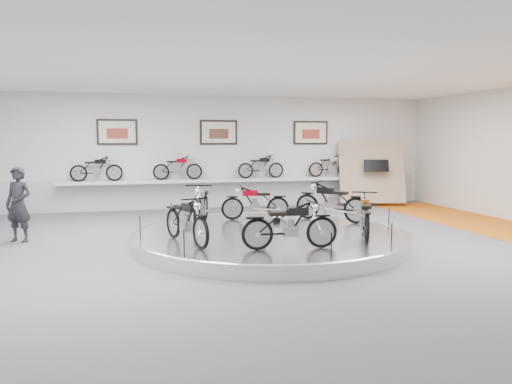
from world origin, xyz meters
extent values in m
plane|color=#565759|center=(0.00, 0.00, 0.00)|extent=(16.00, 16.00, 0.00)
plane|color=white|center=(0.00, 0.00, 4.00)|extent=(16.00, 16.00, 0.00)
plane|color=silver|center=(0.00, 7.00, 2.00)|extent=(16.00, 0.00, 16.00)
plane|color=silver|center=(0.00, -7.00, 2.00)|extent=(16.00, 0.00, 16.00)
cube|color=#BCBCBA|center=(0.00, 6.98, 0.55)|extent=(15.68, 0.04, 1.10)
cylinder|color=silver|center=(0.00, 0.30, 0.15)|extent=(6.40, 6.40, 0.30)
torus|color=#B2B2BA|center=(0.00, 0.30, 0.27)|extent=(6.40, 6.40, 0.10)
cube|color=silver|center=(0.00, 6.70, 1.00)|extent=(11.00, 0.55, 0.10)
cube|color=silver|center=(-3.50, 6.96, 2.70)|extent=(1.35, 0.06, 0.88)
cube|color=silver|center=(0.00, 6.96, 2.70)|extent=(1.35, 0.06, 0.88)
cube|color=silver|center=(3.50, 6.96, 2.70)|extent=(1.35, 0.06, 0.88)
cube|color=tan|center=(5.60, 6.10, 1.25)|extent=(2.56, 1.52, 2.30)
imported|color=black|center=(-5.73, 2.07, 0.90)|extent=(0.78, 0.68, 1.80)
camera|label=1|loc=(-3.17, -10.76, 2.44)|focal=35.00mm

